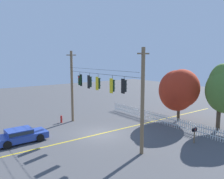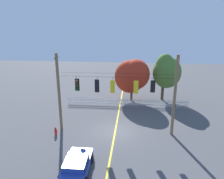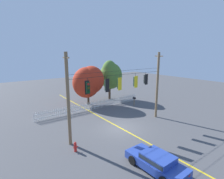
{
  "view_description": "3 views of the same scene",
  "coord_description": "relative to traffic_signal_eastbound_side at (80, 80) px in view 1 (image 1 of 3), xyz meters",
  "views": [
    {
      "loc": [
        17.1,
        -11.35,
        6.98
      ],
      "look_at": [
        -0.09,
        1.44,
        4.02
      ],
      "focal_mm": 36.87,
      "sensor_mm": 36.0,
      "label": 1
    },
    {
      "loc": [
        1.65,
        -19.33,
        10.28
      ],
      "look_at": [
        -0.4,
        0.81,
        4.11
      ],
      "focal_mm": 34.72,
      "sensor_mm": 36.0,
      "label": 2
    },
    {
      "loc": [
        -10.63,
        -13.04,
        7.62
      ],
      "look_at": [
        -0.49,
        0.83,
        4.0
      ],
      "focal_mm": 27.89,
      "sensor_mm": 36.0,
      "label": 3
    }
  ],
  "objects": [
    {
      "name": "traffic_signal_southbound_primary",
      "position": [
        1.96,
        -0.02,
        0.0
      ],
      "size": [
        0.43,
        0.38,
        1.48
      ],
      "color": "black"
    },
    {
      "name": "autumn_maple_near_fence",
      "position": [
        5.23,
        9.35,
        -1.1
      ],
      "size": [
        4.74,
        3.71,
        5.79
      ],
      "color": "#473828",
      "rests_on": "ground"
    },
    {
      "name": "signal_support_span",
      "position": [
        3.67,
        -0.01,
        -0.76
      ],
      "size": [
        11.24,
        1.1,
        7.72
      ],
      "color": "brown",
      "rests_on": "ground"
    },
    {
      "name": "traffic_signal_westbound_side",
      "position": [
        5.58,
        -0.02,
        -0.02
      ],
      "size": [
        0.43,
        0.38,
        1.5
      ],
      "color": "black"
    },
    {
      "name": "parked_car",
      "position": [
        1.46,
        -6.5,
        -4.1
      ],
      "size": [
        2.01,
        4.22,
        1.15
      ],
      "color": "#28429E",
      "rests_on": "ground"
    },
    {
      "name": "traffic_signal_northbound_primary",
      "position": [
        7.11,
        -0.02,
        0.1
      ],
      "size": [
        0.43,
        0.38,
        1.33
      ],
      "color": "black"
    },
    {
      "name": "fire_hydrant",
      "position": [
        -1.95,
        -1.31,
        -4.3
      ],
      "size": [
        0.38,
        0.22,
        0.82
      ],
      "color": "red",
      "rests_on": "ground"
    },
    {
      "name": "lane_centerline_stripe",
      "position": [
        3.67,
        -0.01,
        -4.7
      ],
      "size": [
        0.16,
        36.0,
        0.01
      ],
      "primitive_type": "cube",
      "color": "gold",
      "rests_on": "ground"
    },
    {
      "name": "traffic_signal_northbound_secondary",
      "position": [
        3.42,
        -0.02,
        -0.02
      ],
      "size": [
        0.43,
        0.38,
        1.49
      ],
      "color": "black"
    },
    {
      "name": "white_picket_fence",
      "position": [
        4.55,
        6.96,
        -4.16
      ],
      "size": [
        15.52,
        0.06,
        1.09
      ],
      "color": "silver",
      "rests_on": "ground"
    },
    {
      "name": "traffic_signal_eastbound_side",
      "position": [
        0.0,
        0.0,
        0.0
      ],
      "size": [
        0.43,
        0.38,
        1.47
      ],
      "color": "black"
    },
    {
      "name": "ground",
      "position": [
        3.67,
        -0.01,
        -4.7
      ],
      "size": [
        80.0,
        80.0,
        0.0
      ],
      "primitive_type": "plane",
      "color": "#4C4C4F"
    },
    {
      "name": "roadside_mailbox",
      "position": [
        10.23,
        4.93,
        -3.64
      ],
      "size": [
        0.25,
        0.44,
        1.31
      ],
      "color": "brown",
      "rests_on": "ground"
    }
  ]
}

